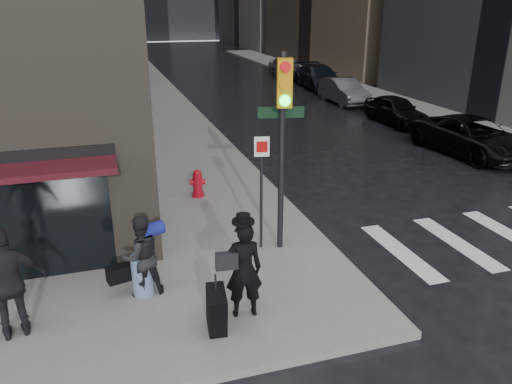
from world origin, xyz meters
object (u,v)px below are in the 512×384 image
(man_jeans, at_px, (140,256))
(parked_car_2, at_px, (344,91))
(parked_car_4, at_px, (287,67))
(fire_hydrant, at_px, (198,185))
(parked_car_0, at_px, (472,137))
(man_overcoat, at_px, (238,276))
(parked_car_3, at_px, (319,77))
(parked_car_1, at_px, (396,110))
(man_greycoat, at_px, (9,283))
(traffic_light, at_px, (281,128))

(man_jeans, xyz_separation_m, parked_car_2, (13.23, 17.67, -0.28))
(man_jeans, height_order, parked_car_4, man_jeans)
(fire_hydrant, xyz_separation_m, parked_car_0, (11.10, 1.66, 0.20))
(man_overcoat, height_order, parked_car_3, man_overcoat)
(man_overcoat, distance_m, parked_car_3, 27.53)
(parked_car_1, height_order, parked_car_4, parked_car_4)
(man_greycoat, relative_size, traffic_light, 0.46)
(traffic_light, height_order, parked_car_2, traffic_light)
(man_greycoat, xyz_separation_m, parked_car_0, (15.37, 7.28, -0.46))
(man_jeans, xyz_separation_m, parked_car_0, (13.16, 6.61, -0.27))
(traffic_light, xyz_separation_m, parked_car_0, (9.94, 5.56, -2.33))
(parked_car_0, relative_size, parked_car_3, 0.95)
(man_greycoat, bearing_deg, man_jeans, -174.75)
(traffic_light, bearing_deg, man_jeans, -149.32)
(man_overcoat, relative_size, man_greycoat, 1.00)
(man_overcoat, xyz_separation_m, parked_car_3, (12.50, 24.52, -0.23))
(fire_hydrant, bearing_deg, man_greycoat, -127.29)
(parked_car_0, relative_size, parked_car_1, 1.30)
(man_overcoat, relative_size, traffic_light, 0.46)
(parked_car_0, bearing_deg, man_jeans, -158.60)
(parked_car_0, bearing_deg, traffic_light, -156.02)
(man_jeans, bearing_deg, man_greycoat, 2.58)
(parked_car_0, distance_m, parked_car_2, 11.06)
(traffic_light, height_order, parked_car_4, traffic_light)
(man_greycoat, height_order, parked_car_0, man_greycoat)
(man_greycoat, distance_m, parked_car_2, 23.98)
(parked_car_2, height_order, parked_car_3, parked_car_3)
(man_overcoat, relative_size, parked_car_2, 0.48)
(fire_hydrant, height_order, parked_car_2, parked_car_2)
(man_greycoat, xyz_separation_m, fire_hydrant, (4.28, 5.62, -0.65))
(traffic_light, relative_size, parked_car_2, 1.04)
(parked_car_0, relative_size, parked_car_4, 1.12)
(man_greycoat, distance_m, parked_car_3, 28.91)
(man_overcoat, height_order, parked_car_0, man_overcoat)
(man_greycoat, bearing_deg, man_overcoat, 158.55)
(parked_car_3, bearing_deg, parked_car_0, -89.92)
(parked_car_3, height_order, parked_car_4, parked_car_4)
(parked_car_3, relative_size, parked_car_4, 1.17)
(parked_car_0, bearing_deg, man_greycoat, -159.92)
(parked_car_2, height_order, parked_car_4, parked_car_4)
(parked_car_2, distance_m, parked_car_3, 5.60)
(parked_car_0, height_order, parked_car_3, parked_car_3)
(man_greycoat, bearing_deg, parked_car_3, -135.98)
(traffic_light, bearing_deg, parked_car_3, 76.60)
(man_jeans, relative_size, parked_car_0, 0.33)
(parked_car_2, xyz_separation_m, parked_car_4, (0.59, 11.06, 0.07))
(man_jeans, relative_size, man_greycoat, 0.82)
(parked_car_4, bearing_deg, man_overcoat, -112.36)
(parked_car_3, bearing_deg, fire_hydrant, -120.10)
(parked_car_3, bearing_deg, parked_car_1, -91.11)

